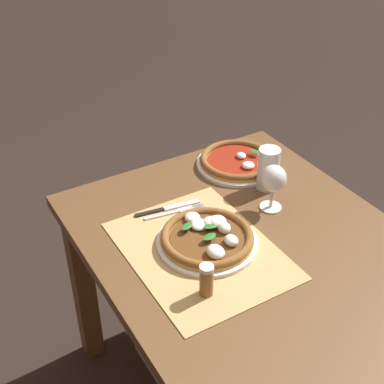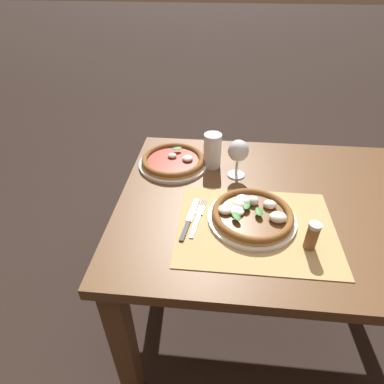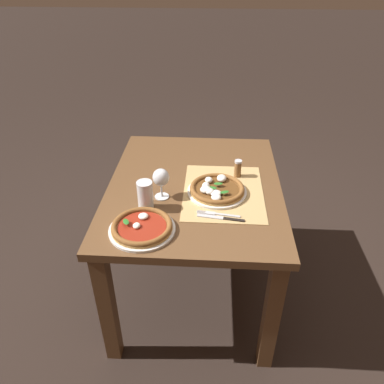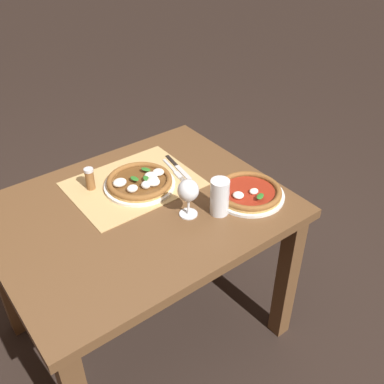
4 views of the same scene
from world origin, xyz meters
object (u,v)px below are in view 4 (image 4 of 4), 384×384
knife (178,167)px  pepper_shaker (90,179)px  pizza_far (249,192)px  pizza_near (140,182)px  pint_glass (220,198)px  wine_glass (188,192)px  fork (174,170)px

knife → pepper_shaker: 0.39m
pizza_far → pepper_shaker: bearing=-41.9°
pizza_near → knife: size_ratio=1.36×
pepper_shaker → knife: bearing=166.4°
pizza_near → pepper_shaker: size_ratio=3.02×
pint_glass → wine_glass: bearing=-31.0°
pizza_near → fork: size_ratio=1.46×
pint_glass → knife: bearing=-99.4°
knife → pint_glass: bearing=80.6°
fork → pepper_shaker: pepper_shaker is taller
pint_glass → pepper_shaker: 0.54m
pint_glass → pepper_shaker: pint_glass is taller
pizza_near → pint_glass: size_ratio=2.02×
pizza_far → wine_glass: wine_glass is taller
pizza_near → pizza_far: (-0.31, 0.32, -0.00)m
fork → pepper_shaker: bearing=-16.3°
fork → pizza_far: bearing=112.0°
pizza_far → pint_glass: bearing=3.0°
wine_glass → pepper_shaker: bearing=-60.1°
pizza_far → pint_glass: (0.16, 0.01, 0.05)m
pint_glass → pepper_shaker: (0.32, -0.44, -0.02)m
pizza_near → fork: 0.18m
knife → wine_glass: bearing=61.0°
pizza_far → pint_glass: size_ratio=1.98×
pizza_far → knife: 0.35m
pizza_near → knife: 0.21m
pizza_near → pepper_shaker: pepper_shaker is taller
pint_glass → knife: size_ratio=0.67×
knife → pepper_shaker: (0.37, -0.09, 0.04)m
knife → pepper_shaker: size_ratio=2.22×
pizza_near → wine_glass: 0.28m
pizza_far → knife: (0.10, -0.34, -0.01)m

